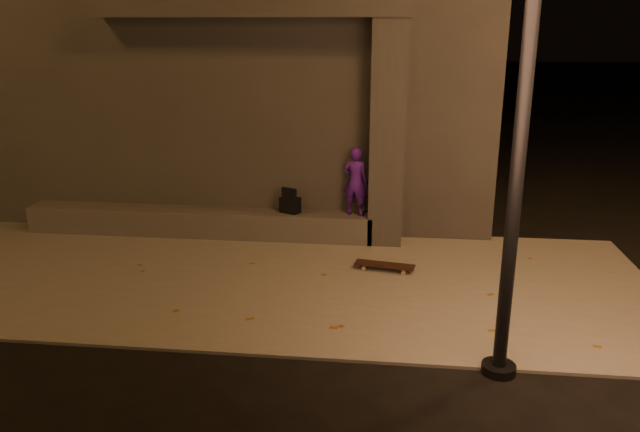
# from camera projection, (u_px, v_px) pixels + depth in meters

# --- Properties ---
(ground) EXTENTS (120.00, 120.00, 0.00)m
(ground) POSITION_uv_depth(u_px,v_px,m) (229.00, 347.00, 7.14)
(ground) COLOR black
(ground) RESTS_ON ground
(sidewalk) EXTENTS (11.00, 4.40, 0.04)m
(sidewalk) POSITION_uv_depth(u_px,v_px,m) (264.00, 278.00, 9.03)
(sidewalk) COLOR slate
(sidewalk) RESTS_ON ground
(building) EXTENTS (9.00, 5.10, 5.22)m
(building) POSITION_uv_depth(u_px,v_px,m) (257.00, 72.00, 12.65)
(building) COLOR #3D3A37
(building) RESTS_ON ground
(ledge) EXTENTS (6.00, 0.55, 0.45)m
(ledge) POSITION_uv_depth(u_px,v_px,m) (199.00, 222.00, 10.79)
(ledge) COLOR #53504B
(ledge) RESTS_ON sidewalk
(column) EXTENTS (0.55, 0.55, 3.60)m
(column) POSITION_uv_depth(u_px,v_px,m) (387.00, 135.00, 9.97)
(column) COLOR #3D3A37
(column) RESTS_ON sidewalk
(canopy) EXTENTS (5.00, 0.70, 0.28)m
(canopy) POSITION_uv_depth(u_px,v_px,m) (250.00, 8.00, 9.69)
(canopy) COLOR #3D3A37
(canopy) RESTS_ON column
(skateboarder) EXTENTS (0.47, 0.37, 1.14)m
(skateboarder) POSITION_uv_depth(u_px,v_px,m) (355.00, 181.00, 10.26)
(skateboarder) COLOR #4D179A
(skateboarder) RESTS_ON ledge
(backpack) EXTENTS (0.37, 0.32, 0.45)m
(backpack) POSITION_uv_depth(u_px,v_px,m) (290.00, 204.00, 10.50)
(backpack) COLOR black
(backpack) RESTS_ON ledge
(skateboard) EXTENTS (0.91, 0.37, 0.10)m
(skateboard) POSITION_uv_depth(u_px,v_px,m) (385.00, 265.00, 9.23)
(skateboard) COLOR black
(skateboard) RESTS_ON sidewalk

